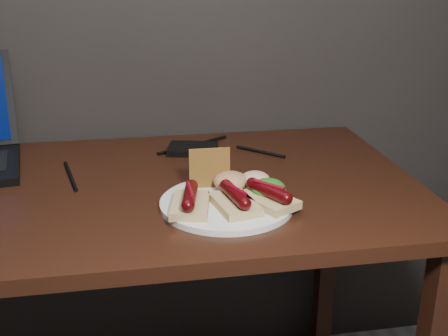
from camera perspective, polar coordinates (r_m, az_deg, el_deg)
name	(u,v)px	position (r m, az deg, el deg)	size (l,w,h in m)	color
desk	(99,226)	(1.27, -12.56, -5.72)	(1.40, 0.70, 0.75)	black
hard_drive	(193,149)	(1.42, -3.20, 1.94)	(0.12, 0.09, 0.02)	black
desk_cables	(97,162)	(1.38, -12.80, 0.64)	(0.97, 0.32, 0.01)	black
plate	(227,203)	(1.11, 0.26, -3.62)	(0.26, 0.26, 0.01)	silver
bread_sausage_left	(190,201)	(1.07, -3.47, -3.36)	(0.09, 0.13, 0.04)	#E3C985
bread_sausage_center	(235,200)	(1.07, 1.11, -3.25)	(0.09, 0.13, 0.04)	#E3C985
bread_sausage_right	(268,196)	(1.09, 4.54, -2.87)	(0.12, 0.13, 0.04)	#E3C985
crispbread	(210,168)	(1.16, -1.48, 0.01)	(0.09, 0.01, 0.09)	olive
salad_greens	(268,189)	(1.12, 4.52, -2.11)	(0.07, 0.07, 0.04)	#115513
salsa_mound	(231,181)	(1.15, 0.70, -1.37)	(0.07, 0.07, 0.04)	#9C2D0F
coleslaw_mound	(255,180)	(1.17, 3.17, -1.23)	(0.06, 0.06, 0.04)	beige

